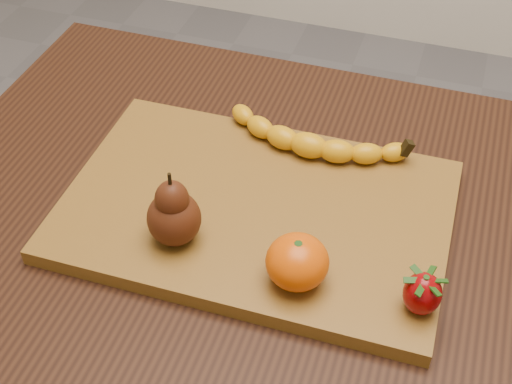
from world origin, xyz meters
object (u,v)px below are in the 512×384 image
(cutting_board, at_px, (256,210))
(table, at_px, (307,291))
(pear, at_px, (173,207))
(mandarin, at_px, (297,262))

(cutting_board, bearing_deg, table, -11.18)
(table, relative_size, pear, 10.64)
(table, distance_m, pear, 0.23)
(table, xyz_separation_m, cutting_board, (-0.07, 0.01, 0.11))
(table, relative_size, cutting_board, 2.22)
(pear, distance_m, mandarin, 0.15)
(table, height_order, cutting_board, cutting_board)
(pear, xyz_separation_m, mandarin, (0.14, -0.02, -0.02))
(mandarin, bearing_deg, cutting_board, 128.66)
(pear, height_order, mandarin, pear)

